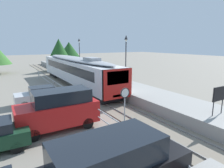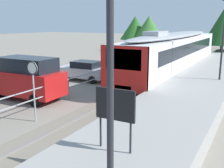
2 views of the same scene
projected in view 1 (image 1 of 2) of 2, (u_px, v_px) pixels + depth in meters
The scene contains 13 objects.
ground_plane at pixel (54, 89), 22.77m from camera, with size 160.00×160.00×0.00m, color gray.
track_rails at pixel (78, 86), 24.27m from camera, with size 3.20×60.00×0.14m.
commuter_train at pixel (75, 69), 24.39m from camera, with size 2.82×20.42×3.74m.
station_platform at pixel (101, 80), 25.82m from camera, with size 3.90×60.00×0.90m, color #999691.
platform_lamp_mid_platform at pixel (126, 50), 21.91m from camera, with size 0.34×0.34×5.35m.
platform_lamp_far_end at pixel (79, 48), 34.07m from camera, with size 0.34×0.34×5.35m.
platform_notice_board at pixel (219, 95), 11.79m from camera, with size 1.20×0.08×1.80m.
speed_limit_sign at pixel (125, 99), 11.08m from camera, with size 0.61×0.10×2.81m.
carpark_fence at pixel (85, 104), 14.04m from camera, with size 0.06×36.06×1.25m.
parked_van_red at pixel (59, 109), 11.82m from camera, with size 4.90×1.96×2.51m.
parked_hatchback_silver at pixel (40, 95), 17.08m from camera, with size 4.01×1.79×1.53m.
tree_distant_left at pixel (59, 51), 37.11m from camera, with size 4.84×4.84×6.25m.
tree_distant_centre at pixel (69, 49), 50.98m from camera, with size 5.58×5.58×5.77m.
Camera 1 is at (-8.47, -0.56, 5.26)m, focal length 30.61 mm.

